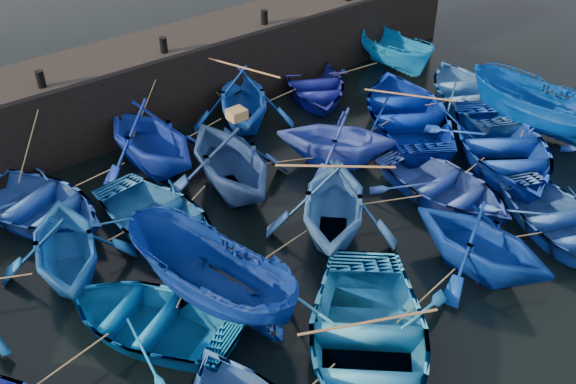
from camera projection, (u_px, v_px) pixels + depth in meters
ground at (368, 273)px, 15.94m from camera, size 120.00×120.00×0.00m
quay_wall at (156, 82)px, 21.92m from camera, size 26.00×2.50×2.50m
quay_top at (151, 45)px, 21.15m from camera, size 26.00×2.50×0.12m
bollard_1 at (41, 79)px, 18.38m from camera, size 0.24×0.24×0.50m
bollard_2 at (164, 45)px, 20.40m from camera, size 0.24×0.24×0.50m
bollard_3 at (264, 17)px, 22.42m from camera, size 0.24×0.24×0.50m
boat_1 at (34, 204)px, 17.46m from camera, size 5.00×5.70×0.98m
boat_2 at (149, 137)px, 19.17m from camera, size 4.02×4.56×2.25m
boat_3 at (243, 97)px, 21.40m from camera, size 5.03×5.22×2.11m
boat_4 at (315, 85)px, 23.51m from camera, size 4.97×5.43×0.92m
boat_5 at (394, 51)px, 25.17m from camera, size 1.83×4.15×1.56m
boat_7 at (65, 244)px, 15.32m from camera, size 4.26×4.60×2.00m
boat_8 at (159, 219)px, 16.97m from camera, size 3.83×4.93×0.94m
boat_9 at (230, 158)px, 18.17m from camera, size 4.46×4.95×2.30m
boat_10 at (336, 136)px, 19.49m from camera, size 4.80×4.83×1.93m
boat_11 at (408, 112)px, 21.54m from camera, size 6.50×7.00×1.18m
boat_12 at (471, 94)px, 22.77m from camera, size 5.52×6.17×1.05m
boat_14 at (147, 318)px, 14.13m from camera, size 4.72×5.23×0.89m
boat_15 at (210, 278)px, 14.48m from camera, size 2.99×5.03×1.83m
boat_16 at (333, 202)px, 16.59m from camera, size 5.35×5.35×2.14m
boat_17 at (445, 187)px, 18.22m from camera, size 3.27×4.47×0.91m
boat_18 at (503, 147)px, 19.71m from camera, size 6.46×6.88×1.16m
boat_19 at (543, 110)px, 20.82m from camera, size 3.22×5.39×1.96m
boat_22 at (367, 342)px, 13.41m from camera, size 6.60×6.72×1.14m
boat_23 at (482, 240)px, 15.46m from camera, size 3.65×4.09×1.96m
boat_24 at (561, 222)px, 16.89m from camera, size 4.51×5.21×0.91m
wooden_crate at (237, 114)px, 17.57m from camera, size 0.48×0.43×0.28m
mooring_ropes at (252, 159)px, 18.63m from camera, size 18.33×11.69×2.10m
loose_oars at (336, 145)px, 17.74m from camera, size 10.32×12.02×1.06m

